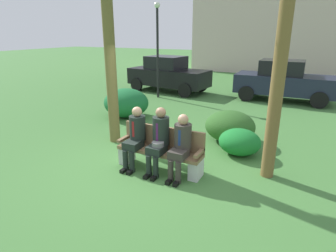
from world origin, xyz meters
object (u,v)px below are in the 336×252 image
object	(u,v)px
seated_man_right	(181,143)
street_lamp	(158,42)
seated_man_left	(135,134)
seated_man_middle	(159,137)
shrub_mid_lawn	(230,126)
shrub_near_bench	(240,142)
park_bench	(161,150)
parked_car_far	(283,81)
parked_car_near	(168,74)
shrub_far_lawn	(126,103)

from	to	relation	value
seated_man_right	street_lamp	size ratio (longest dim) A/B	0.32
seated_man_left	seated_man_middle	size ratio (longest dim) A/B	0.96
shrub_mid_lawn	seated_man_left	bearing A→B (deg)	-120.55
shrub_near_bench	park_bench	bearing A→B (deg)	-131.22
park_bench	seated_man_middle	size ratio (longest dim) A/B	1.36
seated_man_middle	parked_car_far	bearing A→B (deg)	78.91
seated_man_left	seated_man_right	world-z (taller)	seated_man_left
seated_man_middle	street_lamp	distance (m)	7.31
parked_car_near	street_lamp	world-z (taller)	street_lamp
shrub_far_lawn	parked_car_far	distance (m)	6.69
park_bench	street_lamp	bearing A→B (deg)	118.93
seated_man_middle	park_bench	bearing A→B (deg)	104.08
shrub_far_lawn	parked_car_far	size ratio (longest dim) A/B	0.40
seated_man_left	seated_man_middle	world-z (taller)	seated_man_middle
seated_man_left	shrub_near_bench	world-z (taller)	seated_man_left
park_bench	shrub_mid_lawn	distance (m)	2.42
shrub_far_lawn	street_lamp	world-z (taller)	street_lamp
seated_man_right	parked_car_far	size ratio (longest dim) A/B	0.33
street_lamp	parked_car_far	bearing A→B (deg)	19.45
park_bench	parked_car_near	bearing A→B (deg)	115.53
seated_man_left	parked_car_far	size ratio (longest dim) A/B	0.33
shrub_mid_lawn	park_bench	bearing A→B (deg)	-111.14
shrub_mid_lawn	parked_car_near	bearing A→B (deg)	130.30
seated_man_left	shrub_mid_lawn	world-z (taller)	seated_man_left
seated_man_middle	parked_car_near	xyz separation A→B (m)	(-3.62, 7.63, 0.09)
park_bench	seated_man_left	bearing A→B (deg)	-166.82
seated_man_right	park_bench	bearing A→B (deg)	166.15
street_lamp	shrub_far_lawn	bearing A→B (deg)	-81.18
shrub_mid_lawn	shrub_far_lawn	bearing A→B (deg)	169.51
park_bench	parked_car_far	distance (m)	8.06
park_bench	shrub_near_bench	world-z (taller)	park_bench
seated_man_middle	shrub_near_bench	size ratio (longest dim) A/B	1.38
shrub_near_bench	parked_car_far	world-z (taller)	parked_car_far
seated_man_middle	seated_man_right	distance (m)	0.49
seated_man_right	shrub_near_bench	bearing A→B (deg)	63.91
park_bench	shrub_far_lawn	world-z (taller)	shrub_far_lawn
seated_man_left	parked_car_near	size ratio (longest dim) A/B	0.32
park_bench	seated_man_left	size ratio (longest dim) A/B	1.41
shrub_far_lawn	shrub_mid_lawn	bearing A→B (deg)	-10.49
shrub_mid_lawn	parked_car_far	xyz separation A→B (m)	(0.73, 5.64, 0.43)
parked_car_far	street_lamp	size ratio (longest dim) A/B	0.99
shrub_near_bench	parked_car_near	xyz separation A→B (m)	(-4.90, 6.01, 0.53)
park_bench	street_lamp	size ratio (longest dim) A/B	0.47
seated_man_left	parked_car_near	bearing A→B (deg)	111.80
shrub_mid_lawn	parked_car_far	world-z (taller)	parked_car_far
parked_car_far	park_bench	bearing A→B (deg)	-101.48
shrub_near_bench	shrub_far_lawn	distance (m)	4.45
shrub_near_bench	parked_car_near	world-z (taller)	parked_car_near
seated_man_right	street_lamp	xyz separation A→B (m)	(-3.90, 6.25, 1.67)
seated_man_right	shrub_mid_lawn	world-z (taller)	seated_man_right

